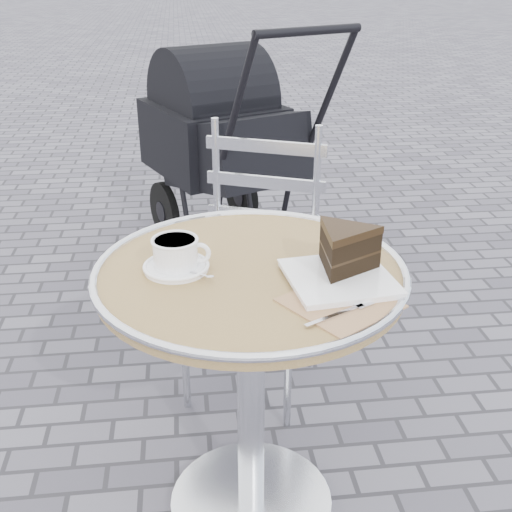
{
  "coord_description": "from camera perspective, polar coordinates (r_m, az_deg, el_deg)",
  "views": [
    {
      "loc": [
        -0.14,
        -1.29,
        1.39
      ],
      "look_at": [
        0.01,
        -0.03,
        0.78
      ],
      "focal_mm": 45.0,
      "sensor_mm": 36.0,
      "label": 1
    }
  ],
  "objects": [
    {
      "name": "cake_plate_set",
      "position": [
        1.41,
        7.77,
        0.03
      ],
      "size": [
        0.27,
        0.35,
        0.12
      ],
      "rotation": [
        0.0,
        0.0,
        0.12
      ],
      "color": "#A07557",
      "rests_on": "cafe_table"
    },
    {
      "name": "ground",
      "position": [
        1.9,
        -0.42,
        -21.29
      ],
      "size": [
        80.0,
        80.0,
        0.0
      ],
      "primitive_type": "plane",
      "color": "#5C5B64",
      "rests_on": "ground"
    },
    {
      "name": "cafe_table",
      "position": [
        1.54,
        -0.49,
        -6.67
      ],
      "size": [
        0.72,
        0.72,
        0.74
      ],
      "color": "silver",
      "rests_on": "ground"
    },
    {
      "name": "bistro_chair",
      "position": [
        2.11,
        0.26,
        2.33
      ],
      "size": [
        0.53,
        0.53,
        0.9
      ],
      "rotation": [
        0.0,
        0.0,
        -0.4
      ],
      "color": "silver",
      "rests_on": "ground"
    },
    {
      "name": "cappuccino_set",
      "position": [
        1.45,
        -7.08,
        -0.01
      ],
      "size": [
        0.15,
        0.15,
        0.07
      ],
      "rotation": [
        0.0,
        0.0,
        -0.14
      ],
      "color": "white",
      "rests_on": "cafe_table"
    },
    {
      "name": "baby_stroller",
      "position": [
        3.15,
        -2.73,
        9.36
      ],
      "size": [
        0.89,
        1.2,
        1.14
      ],
      "rotation": [
        0.0,
        0.0,
        0.42
      ],
      "color": "black",
      "rests_on": "ground"
    }
  ]
}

